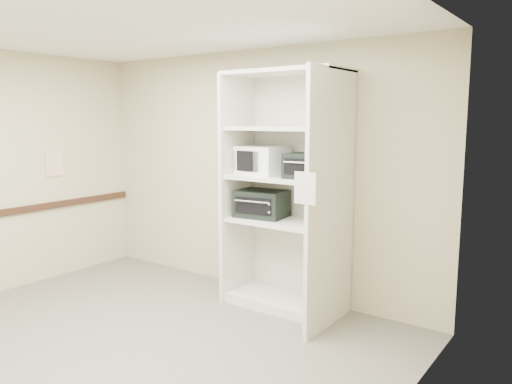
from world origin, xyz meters
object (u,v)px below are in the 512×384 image
Objects in this scene: toaster_oven_upper at (309,166)px; toaster_oven_lower at (262,204)px; microwave at (262,160)px; shelving_unit at (289,200)px.

toaster_oven_lower is (-0.58, 0.04, -0.43)m from toaster_oven_upper.
toaster_oven_lower is (0.01, -0.02, -0.46)m from microwave.
toaster_oven_upper is at bearing 0.11° from microwave.
shelving_unit is 0.35m from toaster_oven_lower.
microwave is 1.14× the size of toaster_oven_upper.
shelving_unit is 4.79× the size of toaster_oven_lower.
microwave is at bearing 176.32° from shelving_unit.
microwave is 0.96× the size of toaster_oven_lower.
shelving_unit is 5.65× the size of toaster_oven_upper.
toaster_oven_upper is at bearing -9.44° from shelving_unit.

